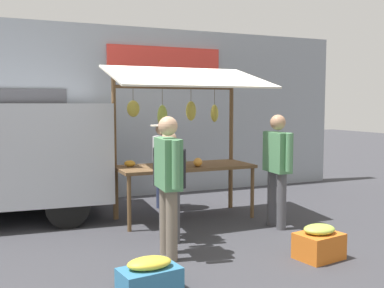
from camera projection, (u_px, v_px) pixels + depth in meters
ground_plane at (185, 218)px, 7.45m from camera, size 40.00×40.00×0.00m
street_backdrop at (142, 112)px, 9.29m from camera, size 9.00×0.30×3.40m
market_stall at (183, 125)px, 7.32m from camera, size 2.50×1.46×2.50m
vendor_with_sunhat at (162, 160)px, 8.00m from camera, size 0.40×0.67×1.54m
shopper_in_grey_tee at (168, 176)px, 5.48m from camera, size 0.26×0.72×1.72m
shopper_with_ponytail at (277, 162)px, 6.84m from camera, size 0.25×0.72×1.71m
shopper_in_striped_shirt at (169, 179)px, 6.16m from camera, size 0.34×0.64×1.51m
produce_crate_near at (150, 277)px, 4.48m from camera, size 0.64×0.44×0.37m
produce_crate_side at (319, 243)px, 5.49m from camera, size 0.59×0.49×0.42m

